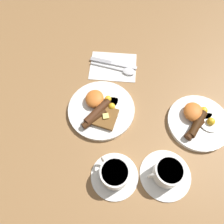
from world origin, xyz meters
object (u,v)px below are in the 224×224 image
Objects in this scene: teacup_far at (167,173)px; spoon at (124,70)px; knife at (111,63)px; teacup_near at (114,174)px; breakfast_plate_near at (101,109)px; breakfast_plate_far at (198,120)px.

teacup_far reaches higher than spoon.
knife is (-0.42, -0.24, -0.02)m from teacup_far.
teacup_far is 0.43m from spoon.
teacup_near is at bearing -79.33° from spoon.
breakfast_plate_near is at bearing -160.05° from teacup_near.
breakfast_plate_near is at bearing -88.88° from breakfast_plate_far.
teacup_near is at bearing -48.60° from breakfast_plate_far.
teacup_near is at bearing -73.41° from knife.
breakfast_plate_far is 0.35m from teacup_near.
breakfast_plate_far is at bearing 91.12° from breakfast_plate_near.
teacup_far reaches higher than breakfast_plate_far.
spoon is at bearing -21.86° from knife.
breakfast_plate_far is at bearing 131.40° from teacup_near.
breakfast_plate_far is at bearing 152.80° from teacup_far.
teacup_near is at bearing -80.34° from teacup_far.
teacup_far is at bearing -57.49° from spoon.
teacup_far is at bearing 50.36° from breakfast_plate_near.
spoon is (-0.19, 0.06, -0.01)m from breakfast_plate_near.
teacup_far is 0.87× the size of spoon.
breakfast_plate_near is at bearing -100.04° from spoon.
breakfast_plate_near is 0.24m from teacup_near.
teacup_near reaches higher than breakfast_plate_far.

